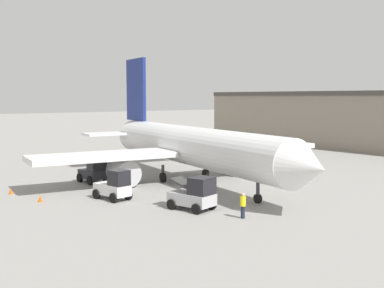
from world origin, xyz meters
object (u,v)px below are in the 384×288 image
Objects in this scene: airplane at (187,146)px; ground_crew_worker at (243,205)px; belt_loader_truck at (195,194)px; pushback_tug at (114,186)px; baggage_tug at (94,171)px; safety_cone_near at (40,198)px; safety_cone_far at (11,191)px.

ground_crew_worker is (14.00, -5.91, -2.50)m from airplane.
belt_loader_truck is (-3.84, -1.12, 0.22)m from ground_crew_worker.
belt_loader_truck is at bearing 14.25° from pushback_tug.
baggage_tug is 5.36× the size of safety_cone_near.
belt_loader_truck is 1.08× the size of pushback_tug.
pushback_tug is at bearing -19.03° from baggage_tug.
belt_loader_truck reaches higher than baggage_tug.
airplane is 10.00× the size of belt_loader_truck.
ground_crew_worker reaches higher than safety_cone_near.
safety_cone_near is 4.55m from safety_cone_far.
safety_cone_far is at bearing -169.02° from safety_cone_near.
safety_cone_far is (-7.36, -5.79, -0.83)m from pushback_tug.
safety_cone_far is (-17.84, -9.81, -0.66)m from ground_crew_worker.
ground_crew_worker is 0.49× the size of belt_loader_truck.
belt_loader_truck is 6.56× the size of safety_cone_far.
baggage_tug is at bearing 94.61° from safety_cone_far.
safety_cone_far is (-3.83, -15.72, -3.16)m from airplane.
belt_loader_truck is at bearing 12.65° from ground_crew_worker.
safety_cone_near is at bearing 30.17° from ground_crew_worker.
safety_cone_near is (5.11, -7.14, -0.81)m from baggage_tug.
baggage_tug is (-18.48, -1.80, 0.15)m from ground_crew_worker.
pushback_tug is (-6.63, -2.89, -0.05)m from belt_loader_truck.
baggage_tug is 0.88× the size of pushback_tug.
ground_crew_worker is at bearing 28.81° from safety_cone_far.
airplane is at bearing 56.27° from baggage_tug.
pushback_tug is at bearing 17.36° from ground_crew_worker.
baggage_tug is 5.36× the size of safety_cone_far.
ground_crew_worker is at bearing 33.78° from safety_cone_near.
airplane reaches higher than safety_cone_near.
safety_cone_far is at bearing -151.13° from pushback_tug.
airplane is 16.48m from safety_cone_far.
airplane is 10.78m from pushback_tug.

